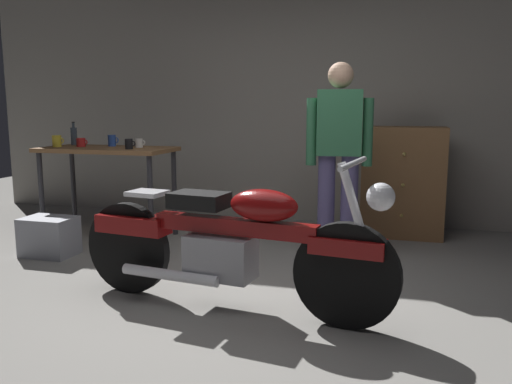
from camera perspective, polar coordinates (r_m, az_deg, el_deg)
ground_plane at (r=3.54m, az=-3.28°, el=-12.24°), size 12.00×12.00×0.00m
back_wall at (r=6.01m, az=5.50°, el=11.66°), size 8.00×0.12×3.10m
workbench at (r=5.38m, az=-15.88°, el=3.50°), size 1.30×0.64×0.90m
motorcycle at (r=3.35m, az=-2.90°, el=-5.39°), size 2.18×0.62×1.00m
person_standing at (r=4.60m, az=9.02°, el=4.54°), size 0.57×0.26×1.67m
wooden_dresser at (r=5.46m, az=15.72°, el=1.07°), size 0.80×0.47×1.10m
storage_bin at (r=4.95m, az=-21.60°, el=-4.53°), size 0.44×0.32×0.34m
mug_black_matte at (r=5.08m, az=-13.66°, el=5.10°), size 0.11×0.07×0.10m
mug_red_diner at (r=5.54m, az=-18.51°, el=5.15°), size 0.12×0.09×0.09m
mug_blue_enamel at (r=5.51m, az=-15.40°, el=5.43°), size 0.11×0.08×0.11m
mug_white_ceramic at (r=5.28m, az=-12.60°, el=5.24°), size 0.11×0.07×0.09m
mug_yellow_tall at (r=5.60m, az=-20.86°, el=5.21°), size 0.13×0.09×0.11m
bottle at (r=5.85m, az=-19.23°, el=5.83°), size 0.06×0.06×0.24m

